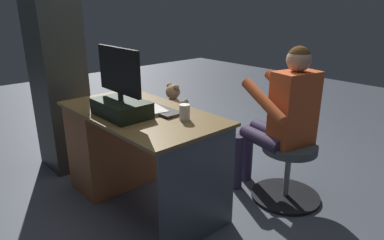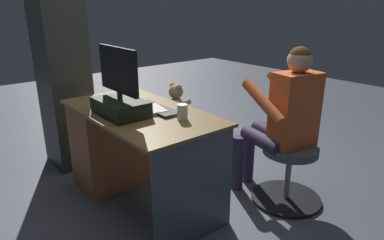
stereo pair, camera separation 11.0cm
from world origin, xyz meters
The scene contains 13 objects.
ground_plane centered at (0.00, 0.00, 0.00)m, with size 10.00×10.00×0.00m, color #474D58.
desk centered at (0.33, 0.34, 0.39)m, with size 1.27×0.68×0.73m.
monitor centered at (0.00, 0.48, 0.85)m, with size 0.46×0.26×0.46m.
keyboard centered at (-0.06, 0.24, 0.74)m, with size 0.42×0.14×0.02m, color black.
computer_mouse centered at (0.25, 0.25, 0.75)m, with size 0.06×0.10×0.04m, color #242A1F.
cup centered at (-0.35, 0.22, 0.78)m, with size 0.07×0.07×0.10m, color white.
tv_remote centered at (0.21, 0.35, 0.74)m, with size 0.04×0.15×0.02m, color black.
notebook_binder centered at (-0.06, 0.35, 0.74)m, with size 0.22×0.30×0.02m, color beige.
office_chair_teddy centered at (0.40, -0.29, 0.26)m, with size 0.54×0.54×0.46m.
teddy_bear centered at (0.40, -0.30, 0.59)m, with size 0.22×0.22×0.31m.
visitor_chair centered at (-0.69, -0.52, 0.25)m, with size 0.53×0.53×0.46m.
person centered at (-0.60, -0.50, 0.68)m, with size 0.58×0.55×1.18m.
equipment_rack centered at (1.04, 0.49, 0.77)m, with size 0.44×0.36×1.54m, color #2E3330.
Camera 1 is at (-1.94, 1.60, 1.45)m, focal length 31.95 mm.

